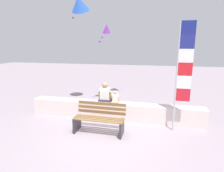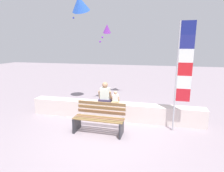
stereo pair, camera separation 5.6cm
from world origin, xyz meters
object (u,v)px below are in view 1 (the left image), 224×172
at_px(person_child, 116,98).
at_px(flag_banner, 182,68).
at_px(kite_purple, 106,29).
at_px(park_bench, 100,119).
at_px(person_adult, 105,94).
at_px(kite_blue, 79,4).

distance_m(person_child, flag_banner, 2.43).
distance_m(person_child, kite_purple, 3.16).
xyz_separation_m(person_child, kite_purple, (-0.78, 1.78, 2.50)).
xyz_separation_m(park_bench, kite_purple, (-0.53, 2.90, 2.86)).
bearing_deg(park_bench, person_adult, 96.40).
bearing_deg(kite_blue, kite_purple, 19.05).
distance_m(flag_banner, kite_purple, 3.88).
height_order(person_child, kite_blue, kite_blue).
relative_size(park_bench, kite_blue, 1.52).
height_order(flag_banner, kite_blue, kite_blue).
bearing_deg(person_child, flag_banner, -13.43).
relative_size(flag_banner, kite_purple, 4.02).
bearing_deg(flag_banner, park_bench, -164.91).
xyz_separation_m(park_bench, person_child, (0.25, 1.12, 0.36)).
xyz_separation_m(flag_banner, kite_blue, (-3.89, 1.92, 2.30)).
distance_m(park_bench, kite_purple, 4.10).
xyz_separation_m(park_bench, kite_blue, (-1.56, 2.54, 3.83)).
height_order(park_bench, person_adult, person_adult).
bearing_deg(flag_banner, person_child, 166.57).
height_order(person_adult, kite_blue, kite_blue).
relative_size(person_adult, kite_purple, 0.90).
distance_m(person_adult, flag_banner, 2.71).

